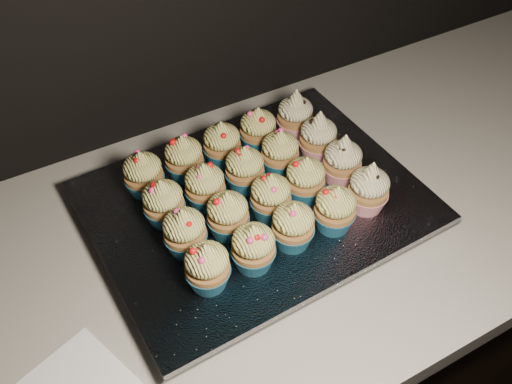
{
  "coord_description": "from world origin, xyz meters",
  "views": [
    {
      "loc": [
        -0.47,
        1.18,
        1.59
      ],
      "look_at": [
        -0.17,
        1.72,
        0.95
      ],
      "focal_mm": 40.0,
      "sensor_mm": 36.0,
      "label": 1
    }
  ],
  "objects": [
    {
      "name": "cupcake_17",
      "position": [
        -0.18,
        1.83,
        0.97
      ],
      "size": [
        0.06,
        0.06,
        0.08
      ],
      "color": "#1B6082",
      "rests_on": "foil_lining"
    },
    {
      "name": "cupcake_13",
      "position": [
        -0.11,
        1.76,
        0.97
      ],
      "size": [
        0.06,
        0.06,
        0.08
      ],
      "color": "#1B6082",
      "rests_on": "foil_lining"
    },
    {
      "name": "foil_lining",
      "position": [
        -0.17,
        1.72,
        0.93
      ],
      "size": [
        0.52,
        0.41,
        0.01
      ],
      "primitive_type": "cube",
      "rotation": [
        0.0,
        0.0,
        0.04
      ],
      "color": "silver",
      "rests_on": "baking_tray"
    },
    {
      "name": "worktop",
      "position": [
        0.0,
        1.7,
        0.88
      ],
      "size": [
        2.44,
        0.64,
        0.04
      ],
      "primitive_type": "cube",
      "color": "beige",
      "rests_on": "cabinet"
    },
    {
      "name": "baking_tray",
      "position": [
        -0.17,
        1.72,
        0.91
      ],
      "size": [
        0.48,
        0.37,
        0.02
      ],
      "primitive_type": "cube",
      "rotation": [
        0.0,
        0.0,
        0.04
      ],
      "color": "black",
      "rests_on": "worktop"
    },
    {
      "name": "cupcake_10",
      "position": [
        -0.31,
        1.75,
        0.97
      ],
      "size": [
        0.06,
        0.06,
        0.08
      ],
      "color": "#1B6082",
      "rests_on": "foil_lining"
    },
    {
      "name": "cupcake_19",
      "position": [
        -0.04,
        1.83,
        0.97
      ],
      "size": [
        0.06,
        0.06,
        0.1
      ],
      "color": "red",
      "rests_on": "foil_lining"
    },
    {
      "name": "cupcake_6",
      "position": [
        -0.24,
        1.68,
        0.97
      ],
      "size": [
        0.06,
        0.06,
        0.08
      ],
      "color": "#1B6082",
      "rests_on": "foil_lining"
    },
    {
      "name": "cupcake_15",
      "position": [
        -0.32,
        1.82,
        0.97
      ],
      "size": [
        0.06,
        0.06,
        0.08
      ],
      "color": "#1B6082",
      "rests_on": "foil_lining"
    },
    {
      "name": "cupcake_3",
      "position": [
        -0.1,
        1.62,
        0.97
      ],
      "size": [
        0.06,
        0.06,
        0.08
      ],
      "color": "#1B6082",
      "rests_on": "foil_lining"
    },
    {
      "name": "cupcake_1",
      "position": [
        -0.24,
        1.61,
        0.97
      ],
      "size": [
        0.06,
        0.06,
        0.08
      ],
      "color": "#1B6082",
      "rests_on": "foil_lining"
    },
    {
      "name": "cupcake_9",
      "position": [
        -0.03,
        1.7,
        0.97
      ],
      "size": [
        0.06,
        0.06,
        0.1
      ],
      "color": "red",
      "rests_on": "foil_lining"
    },
    {
      "name": "cupcake_7",
      "position": [
        -0.17,
        1.69,
        0.97
      ],
      "size": [
        0.06,
        0.06,
        0.08
      ],
      "color": "#1B6082",
      "rests_on": "foil_lining"
    },
    {
      "name": "cabinet",
      "position": [
        0.0,
        1.7,
        0.43
      ],
      "size": [
        2.4,
        0.6,
        0.86
      ],
      "primitive_type": "cube",
      "color": "black",
      "rests_on": "ground"
    },
    {
      "name": "cupcake_11",
      "position": [
        -0.25,
        1.75,
        0.97
      ],
      "size": [
        0.06,
        0.06,
        0.08
      ],
      "color": "#1B6082",
      "rests_on": "foil_lining"
    },
    {
      "name": "cupcake_12",
      "position": [
        -0.18,
        1.76,
        0.97
      ],
      "size": [
        0.06,
        0.06,
        0.08
      ],
      "color": "#1B6082",
      "rests_on": "foil_lining"
    },
    {
      "name": "cupcake_5",
      "position": [
        -0.31,
        1.69,
        0.97
      ],
      "size": [
        0.06,
        0.06,
        0.08
      ],
      "color": "#1B6082",
      "rests_on": "foil_lining"
    },
    {
      "name": "cupcake_8",
      "position": [
        -0.1,
        1.69,
        0.97
      ],
      "size": [
        0.06,
        0.06,
        0.08
      ],
      "color": "#1B6082",
      "rests_on": "foil_lining"
    },
    {
      "name": "cupcake_16",
      "position": [
        -0.25,
        1.83,
        0.97
      ],
      "size": [
        0.06,
        0.06,
        0.08
      ],
      "color": "#1B6082",
      "rests_on": "foil_lining"
    },
    {
      "name": "cupcake_0",
      "position": [
        -0.31,
        1.62,
        0.97
      ],
      "size": [
        0.06,
        0.06,
        0.08
      ],
      "color": "#1B6082",
      "rests_on": "foil_lining"
    },
    {
      "name": "cupcake_14",
      "position": [
        -0.03,
        1.76,
        0.97
      ],
      "size": [
        0.06,
        0.06,
        0.1
      ],
      "color": "red",
      "rests_on": "foil_lining"
    },
    {
      "name": "cupcake_4",
      "position": [
        -0.03,
        1.63,
        0.97
      ],
      "size": [
        0.06,
        0.06,
        0.1
      ],
      "color": "red",
      "rests_on": "foil_lining"
    },
    {
      "name": "cupcake_2",
      "position": [
        -0.17,
        1.62,
        0.97
      ],
      "size": [
        0.06,
        0.06,
        0.08
      ],
      "color": "#1B6082",
      "rests_on": "foil_lining"
    },
    {
      "name": "cupcake_18",
      "position": [
        -0.11,
        1.83,
        0.97
      ],
      "size": [
        0.06,
        0.06,
        0.08
      ],
      "color": "#1B6082",
      "rests_on": "foil_lining"
    }
  ]
}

